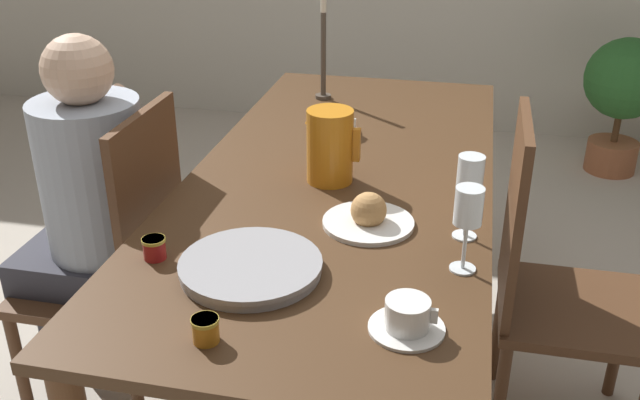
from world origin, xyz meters
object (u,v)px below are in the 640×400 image
object	(u,v)px
serving_tray	(251,267)
jam_jar_red	(205,328)
teacup_near_person	(407,317)
person_seated	(87,199)
red_pitcher	(330,146)
chair_person_side	(120,264)
wine_glass_juice	(468,211)
teacup_across	(338,125)
wine_glass_water	(470,178)
bread_plate	(368,216)
chair_opposite	(548,282)
jam_jar_amber	(154,247)
potted_plant	(624,90)
candlestick_tall	(323,60)

from	to	relation	value
serving_tray	jam_jar_red	distance (m)	0.25
teacup_near_person	person_seated	bearing A→B (deg)	152.52
serving_tray	red_pitcher	bearing A→B (deg)	82.39
chair_person_side	wine_glass_juice	bearing A→B (deg)	-102.90
red_pitcher	teacup_across	bearing A→B (deg)	97.42
person_seated	wine_glass_water	size ratio (longest dim) A/B	5.55
teacup_across	bread_plate	world-z (taller)	bread_plate
chair_opposite	teacup_across	bearing A→B (deg)	-119.71
chair_opposite	wine_glass_water	distance (m)	0.53
wine_glass_water	jam_jar_amber	xyz separation A→B (m)	(-0.69, -0.26, -0.13)
person_seated	red_pitcher	size ratio (longest dim) A/B	5.61
wine_glass_water	teacup_across	world-z (taller)	wine_glass_water
chair_opposite	jam_jar_amber	xyz separation A→B (m)	(-0.94, -0.50, 0.28)
teacup_near_person	chair_person_side	bearing A→B (deg)	151.64
chair_person_side	person_seated	distance (m)	0.21
person_seated	potted_plant	size ratio (longest dim) A/B	1.59
wine_glass_juice	teacup_across	distance (m)	0.91
wine_glass_juice	serving_tray	size ratio (longest dim) A/B	0.63
red_pitcher	candlestick_tall	distance (m)	0.75
chair_person_side	red_pitcher	xyz separation A→B (m)	(0.59, 0.18, 0.35)
wine_glass_water	teacup_near_person	bearing A→B (deg)	-103.32
chair_person_side	chair_opposite	size ratio (longest dim) A/B	1.00
person_seated	jam_jar_red	xyz separation A→B (m)	(0.60, -0.62, 0.09)
red_pitcher	teacup_across	world-z (taller)	red_pitcher
wine_glass_water	teacup_across	bearing A→B (deg)	124.67
teacup_near_person	candlestick_tall	size ratio (longest dim) A/B	0.41
wine_glass_juice	person_seated	bearing A→B (deg)	166.57
teacup_near_person	candlestick_tall	bearing A→B (deg)	108.60
serving_tray	jam_jar_amber	size ratio (longest dim) A/B	5.88
person_seated	potted_plant	xyz separation A→B (m)	(1.84, 2.24, -0.23)
person_seated	teacup_near_person	bearing A→B (deg)	-117.48
serving_tray	teacup_near_person	bearing A→B (deg)	-20.54
wine_glass_juice	jam_jar_amber	world-z (taller)	wine_glass_juice
red_pitcher	person_seated	bearing A→B (deg)	-167.45
chair_opposite	red_pitcher	world-z (taller)	chair_opposite
teacup_near_person	bread_plate	distance (m)	0.44
teacup_near_person	candlestick_tall	distance (m)	1.47
chair_person_side	bread_plate	bearing A→B (deg)	-94.53
wine_glass_water	candlestick_tall	distance (m)	1.14
chair_person_side	wine_glass_juice	distance (m)	1.07
jam_jar_red	potted_plant	distance (m)	3.14
chair_person_side	red_pitcher	world-z (taller)	chair_person_side
wine_glass_juice	wine_glass_water	bearing A→B (deg)	90.67
bread_plate	candlestick_tall	world-z (taller)	candlestick_tall
potted_plant	jam_jar_red	bearing A→B (deg)	-113.31
wine_glass_juice	jam_jar_red	xyz separation A→B (m)	(-0.47, -0.37, -0.12)
red_pitcher	wine_glass_water	world-z (taller)	wine_glass_water
candlestick_tall	wine_glass_juice	bearing A→B (deg)	-63.61
red_pitcher	teacup_near_person	size ratio (longest dim) A/B	1.38
chair_person_side	teacup_across	xyz separation A→B (m)	(0.54, 0.56, 0.27)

